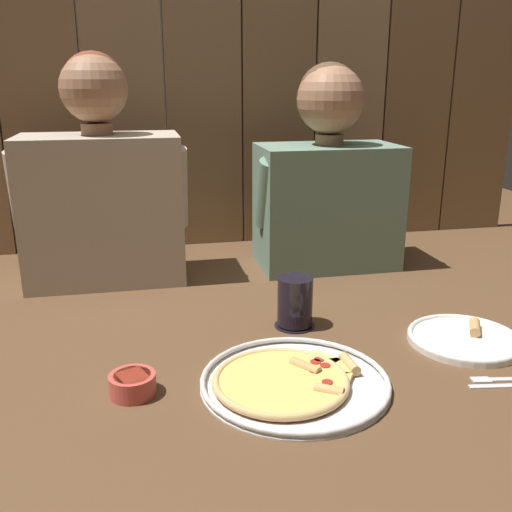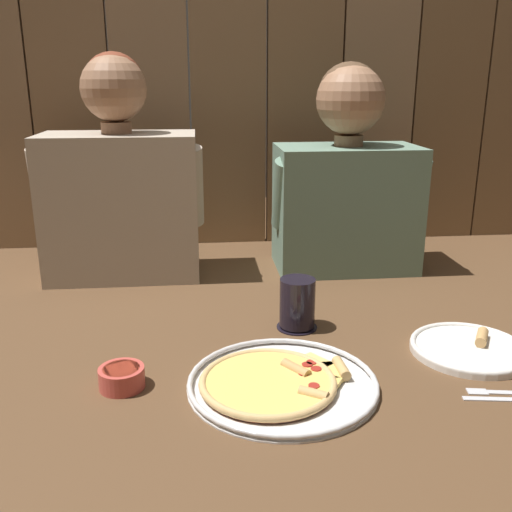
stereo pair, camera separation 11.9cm
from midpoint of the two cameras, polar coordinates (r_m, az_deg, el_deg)
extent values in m
plane|color=brown|center=(1.16, -2.48, -10.01)|extent=(3.20, 3.20, 0.00)
cylinder|color=silver|center=(1.06, 0.62, -12.66)|extent=(0.35, 0.35, 0.01)
torus|color=silver|center=(1.06, 0.62, -12.28)|extent=(0.35, 0.35, 0.01)
cylinder|color=#B23823|center=(1.05, -0.84, -12.63)|extent=(0.24, 0.24, 0.00)
cylinder|color=#EFC660|center=(1.05, -0.84, -12.39)|extent=(0.23, 0.23, 0.01)
torus|color=tan|center=(1.05, -0.84, -12.39)|extent=(0.25, 0.25, 0.01)
cube|color=#EFC660|center=(1.05, 4.53, -12.55)|extent=(0.09, 0.09, 0.01)
cylinder|color=tan|center=(1.02, 3.87, -13.32)|extent=(0.05, 0.04, 0.02)
cylinder|color=#A3281E|center=(1.04, 3.81, -12.53)|extent=(0.02, 0.02, 0.00)
cube|color=#EFC660|center=(1.10, 3.72, -11.28)|extent=(0.10, 0.07, 0.01)
cylinder|color=tan|center=(1.11, 6.22, -10.69)|extent=(0.02, 0.06, 0.02)
cylinder|color=#A3281E|center=(1.10, 3.79, -10.91)|extent=(0.02, 0.02, 0.00)
cylinder|color=#A3281E|center=(1.08, 2.63, -11.43)|extent=(0.02, 0.02, 0.00)
cube|color=#F4D170|center=(1.12, 3.03, -10.64)|extent=(0.10, 0.09, 0.01)
cylinder|color=tan|center=(1.09, 1.79, -11.06)|extent=(0.05, 0.06, 0.02)
cylinder|color=#A3281E|center=(1.12, 3.25, -10.33)|extent=(0.02, 0.02, 0.00)
cylinder|color=#A3281E|center=(1.11, 2.85, -10.57)|extent=(0.02, 0.02, 0.00)
cylinder|color=white|center=(1.28, 17.52, -8.03)|extent=(0.23, 0.23, 0.01)
torus|color=white|center=(1.27, 17.54, -7.79)|extent=(0.23, 0.23, 0.01)
cylinder|color=tan|center=(1.30, 18.55, -6.80)|extent=(0.05, 0.07, 0.02)
cylinder|color=black|center=(1.30, 1.22, -6.91)|extent=(0.09, 0.09, 0.01)
cylinder|color=black|center=(1.27, 1.24, -4.55)|extent=(0.08, 0.08, 0.11)
cylinder|color=#CC4C42|center=(1.06, -15.43, -12.31)|extent=(0.08, 0.08, 0.04)
cylinder|color=#B23823|center=(1.06, -15.47, -11.86)|extent=(0.07, 0.07, 0.02)
cube|color=silver|center=(1.14, 18.71, -11.62)|extent=(0.04, 0.03, 0.01)
cube|color=silver|center=(1.12, 19.90, -12.11)|extent=(0.10, 0.03, 0.01)
cube|color=#B2A38E|center=(1.61, -17.04, 4.45)|extent=(0.41, 0.23, 0.39)
cylinder|color=#9E7051|center=(1.58, -17.72, 11.94)|extent=(0.08, 0.08, 0.03)
sphere|color=#9E7051|center=(1.58, -18.06, 15.58)|extent=(0.17, 0.17, 0.17)
sphere|color=brown|center=(1.59, -18.06, 16.05)|extent=(0.16, 0.16, 0.16)
cylinder|color=#B2A38E|center=(1.59, -24.07, 5.72)|extent=(0.08, 0.11, 0.23)
cylinder|color=#B2A38E|center=(1.56, -10.44, 6.70)|extent=(0.08, 0.12, 0.23)
cube|color=slate|center=(1.68, 5.05, 4.94)|extent=(0.40, 0.23, 0.35)
cylinder|color=#9E7051|center=(1.65, 5.23, 11.46)|extent=(0.08, 0.08, 0.03)
sphere|color=#9E7051|center=(1.64, 5.33, 15.24)|extent=(0.19, 0.19, 0.19)
sphere|color=brown|center=(1.66, 5.20, 15.75)|extent=(0.17, 0.17, 0.17)
cylinder|color=slate|center=(1.59, -0.68, 6.24)|extent=(0.08, 0.13, 0.21)
cylinder|color=slate|center=(1.69, 11.31, 6.60)|extent=(0.08, 0.14, 0.21)
cube|color=brown|center=(1.91, -22.80, 18.01)|extent=(0.24, 0.03, 1.20)
cube|color=#886A4B|center=(1.89, -15.10, 18.74)|extent=(0.24, 0.03, 1.20)
cube|color=#806143|center=(1.89, -7.27, 19.16)|extent=(0.24, 0.03, 1.20)
cube|color=brown|center=(1.93, 0.42, 19.25)|extent=(0.24, 0.03, 1.20)
cube|color=#8A6C4D|center=(1.99, 7.70, 19.04)|extent=(0.24, 0.03, 1.20)
cube|color=brown|center=(2.09, 14.40, 18.59)|extent=(0.24, 0.03, 1.20)
cube|color=brown|center=(2.20, 20.42, 17.98)|extent=(0.24, 0.03, 1.20)
camera|label=1|loc=(0.06, -92.86, -0.89)|focal=40.17mm
camera|label=2|loc=(0.06, 87.14, 0.89)|focal=40.17mm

